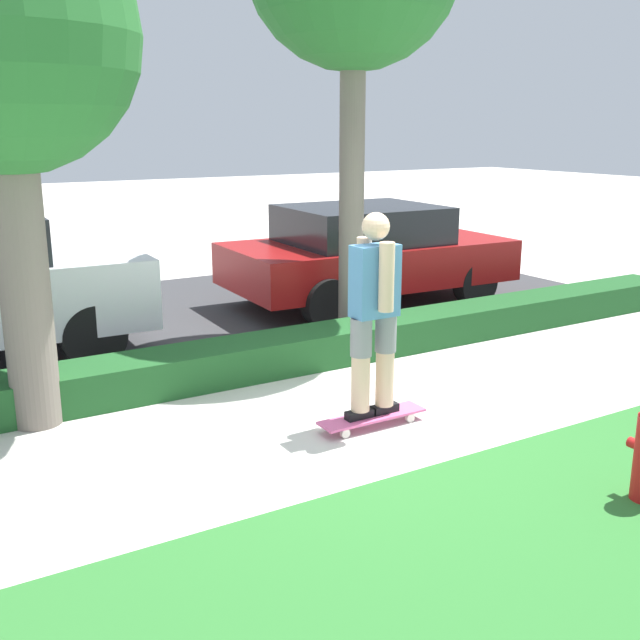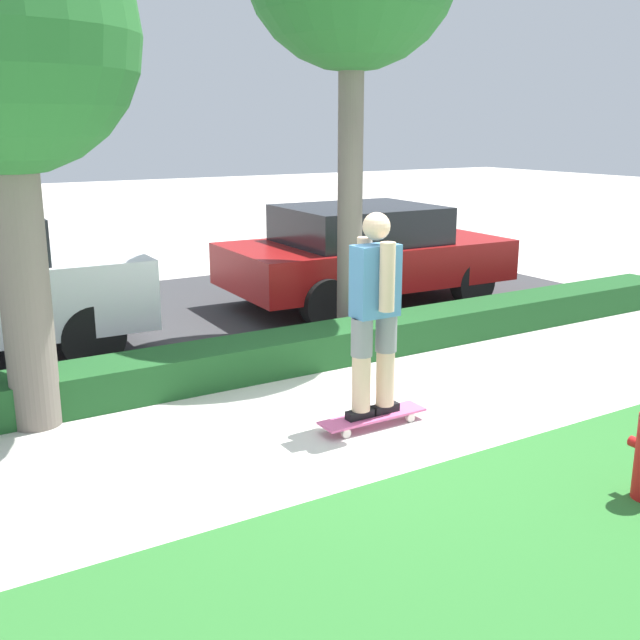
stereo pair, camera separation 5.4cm
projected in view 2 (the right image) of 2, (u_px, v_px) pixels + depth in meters
The scene contains 7 objects.
ground_plane at pixel (352, 424), 6.37m from camera, with size 60.00×60.00×0.00m, color beige.
street_asphalt at pixel (175, 318), 9.84m from camera, with size 12.32×5.00×0.01m.
hedge_row at pixel (265, 355), 7.65m from camera, with size 12.32×0.60×0.37m.
skateboard at pixel (373, 417), 6.30m from camera, with size 0.97×0.24×0.10m.
skater_person at pixel (375, 310), 6.07m from camera, with size 0.50×0.44×1.70m.
tree_near at pixel (0, 44), 5.60m from camera, with size 2.11×2.11×4.19m.
parked_car_middle at pixel (364, 253), 10.52m from camera, with size 4.01×2.07×1.39m.
Camera 2 is at (-3.32, -4.94, 2.46)m, focal length 42.00 mm.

